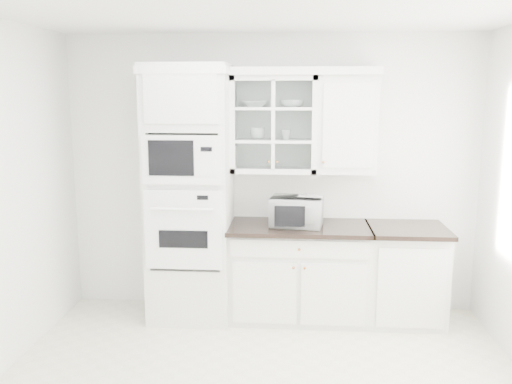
{
  "coord_description": "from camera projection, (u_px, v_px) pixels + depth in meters",
  "views": [
    {
      "loc": [
        0.23,
        -3.52,
        2.14
      ],
      "look_at": [
        -0.1,
        1.05,
        1.3
      ],
      "focal_mm": 38.0,
      "sensor_mm": 36.0,
      "label": 1
    }
  ],
  "objects": [
    {
      "name": "cup_a",
      "position": [
        258.0,
        133.0,
        5.11
      ],
      "size": [
        0.18,
        0.18,
        0.11
      ],
      "primitive_type": "imported",
      "rotation": [
        0.0,
        0.0,
        -0.34
      ],
      "color": "white",
      "rests_on": "upper_cabinet_glass"
    },
    {
      "name": "oven_column",
      "position": [
        190.0,
        195.0,
        5.09
      ],
      "size": [
        0.76,
        0.68,
        2.4
      ],
      "color": "silver",
      "rests_on": "ground"
    },
    {
      "name": "bowl_a",
      "position": [
        254.0,
        104.0,
        5.05
      ],
      "size": [
        0.3,
        0.3,
        0.06
      ],
      "primitive_type": "imported",
      "rotation": [
        0.0,
        0.0,
        0.26
      ],
      "color": "white",
      "rests_on": "upper_cabinet_glass"
    },
    {
      "name": "cup_b",
      "position": [
        286.0,
        135.0,
        5.08
      ],
      "size": [
        0.1,
        0.1,
        0.09
      ],
      "primitive_type": "imported",
      "rotation": [
        0.0,
        0.0,
        0.03
      ],
      "color": "white",
      "rests_on": "upper_cabinet_glass"
    },
    {
      "name": "room_shell",
      "position": [
        263.0,
        143.0,
        3.96
      ],
      "size": [
        4.0,
        3.5,
        2.7
      ],
      "color": "white",
      "rests_on": "ground"
    },
    {
      "name": "crown_molding",
      "position": [
        263.0,
        71.0,
        4.97
      ],
      "size": [
        2.14,
        0.38,
        0.07
      ],
      "primitive_type": "cube",
      "color": "white",
      "rests_on": "room_shell"
    },
    {
      "name": "upper_cabinet_glass",
      "position": [
        274.0,
        124.0,
        5.08
      ],
      "size": [
        0.8,
        0.33,
        0.9
      ],
      "color": "silver",
      "rests_on": "room_shell"
    },
    {
      "name": "bowl_b",
      "position": [
        292.0,
        103.0,
        5.04
      ],
      "size": [
        0.28,
        0.28,
        0.07
      ],
      "primitive_type": "imported",
      "rotation": [
        0.0,
        0.0,
        0.29
      ],
      "color": "white",
      "rests_on": "upper_cabinet_glass"
    },
    {
      "name": "extra_base_cabinet",
      "position": [
        405.0,
        274.0,
        5.1
      ],
      "size": [
        0.72,
        0.67,
        0.92
      ],
      "color": "silver",
      "rests_on": "ground"
    },
    {
      "name": "base_cabinet_run",
      "position": [
        299.0,
        271.0,
        5.17
      ],
      "size": [
        1.32,
        0.67,
        0.92
      ],
      "color": "silver",
      "rests_on": "ground"
    },
    {
      "name": "upper_cabinet_solid",
      "position": [
        346.0,
        125.0,
        5.03
      ],
      "size": [
        0.55,
        0.33,
        0.9
      ],
      "primitive_type": "cube",
      "color": "silver",
      "rests_on": "room_shell"
    },
    {
      "name": "countertop_microwave",
      "position": [
        297.0,
        211.0,
        5.04
      ],
      "size": [
        0.52,
        0.46,
        0.27
      ],
      "primitive_type": "imported",
      "rotation": [
        0.0,
        0.0,
        3.0
      ],
      "color": "white",
      "rests_on": "base_cabinet_run"
    }
  ]
}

